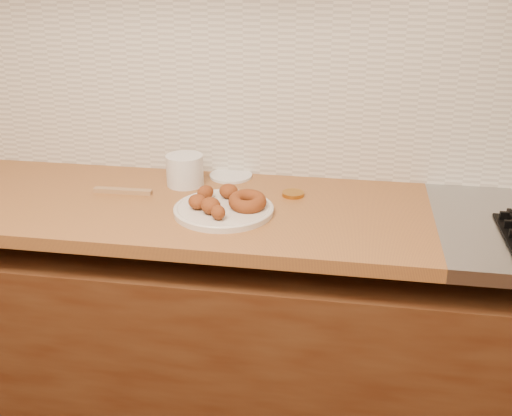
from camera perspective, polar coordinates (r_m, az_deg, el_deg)
The scene contains 11 objects.
wall_back at distance 1.98m, azimuth 2.18°, elevation 15.70°, with size 4.00×0.02×2.70m, color #BFAA8E.
base_cabinet at distance 2.06m, azimuth 0.62°, elevation -13.19°, with size 3.60×0.60×0.77m, color #52321B.
butcher_block at distance 2.01m, azimuth -17.99°, elevation 0.74°, with size 2.30×0.62×0.04m, color #955D25.
backsplash at distance 2.00m, azimuth 2.07°, elevation 11.38°, with size 3.60×0.02×0.60m, color beige.
donut_plate at distance 1.76m, azimuth -3.10°, elevation -0.19°, with size 0.29×0.29×0.02m, color beige.
ring_donut at distance 1.75m, azimuth -0.84°, elevation 0.66°, with size 0.11×0.11×0.04m, color brown.
fried_dough_chunks at distance 1.76m, azimuth -4.19°, elevation 0.79°, with size 0.15×0.24×0.05m.
plastic_tub at distance 1.98m, azimuth -6.79°, elevation 3.60°, with size 0.12×0.12×0.10m, color silver.
tub_lid at distance 2.05m, azimuth -2.41°, elevation 3.10°, with size 0.15×0.15×0.01m, color silver.
brass_jar_lid at distance 1.89m, azimuth 3.55°, elevation 1.35°, with size 0.07×0.07×0.01m, color #AD7527.
wooden_utensil at distance 1.95m, azimuth -12.56°, elevation 1.59°, with size 0.19×0.02×0.01m, color #957048.
Camera 1 is at (0.25, 0.05, 1.60)m, focal length 42.00 mm.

